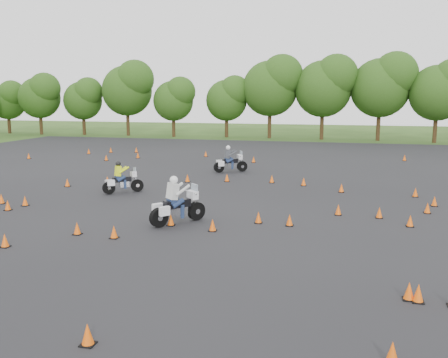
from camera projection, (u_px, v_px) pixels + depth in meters
ground at (200, 224)px, 20.21m from camera, size 140.00×140.00×0.00m
asphalt_pad at (233, 195)px, 25.95m from camera, size 62.00×62.00×0.00m
treeline at (325, 99)px, 52.31m from camera, size 86.86×32.37×10.80m
traffic_cones at (231, 193)px, 25.46m from camera, size 36.72×33.21×0.45m
rider_grey at (231, 159)px, 33.66m from camera, size 2.39×1.83×1.82m
rider_yellow at (123, 177)px, 26.45m from camera, size 2.11×1.98×1.71m
rider_white at (178, 200)px, 20.14m from camera, size 2.20×2.53×1.99m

